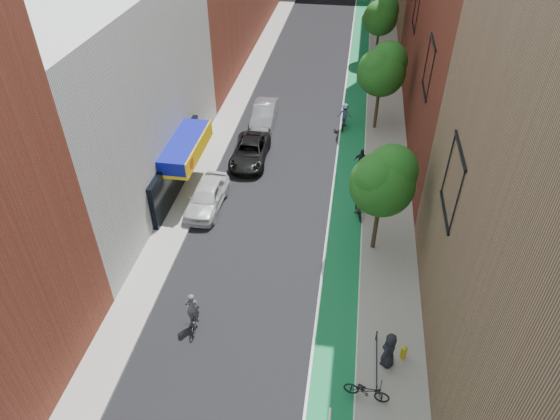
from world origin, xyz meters
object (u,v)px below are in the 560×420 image
at_px(cyclist_lane_near, 359,205).
at_px(cyclist_lane_mid, 361,167).
at_px(cyclist_lane_far, 344,118).
at_px(parked_car_silver, 264,114).
at_px(pedestrian, 389,350).
at_px(parked_car_white, 207,196).
at_px(cyclist_lead, 193,316).
at_px(parked_car_black, 250,152).
at_px(fire_hydrant, 404,352).

distance_m(cyclist_lane_near, cyclist_lane_mid, 4.27).
distance_m(cyclist_lane_mid, cyclist_lane_far, 6.73).
bearing_deg(parked_car_silver, pedestrian, -68.25).
distance_m(parked_car_white, cyclist_lane_mid, 10.40).
xyz_separation_m(parked_car_white, cyclist_lead, (1.85, -9.09, -0.09)).
distance_m(parked_car_black, pedestrian, 18.11).
height_order(parked_car_white, parked_car_black, parked_car_white).
bearing_deg(pedestrian, cyclist_lane_near, -146.79).
distance_m(parked_car_silver, cyclist_lane_mid, 10.06).
bearing_deg(fire_hydrant, cyclist_lane_mid, 99.02).
bearing_deg(cyclist_lead, parked_car_black, -100.11).
bearing_deg(cyclist_lane_near, parked_car_white, -10.91).
bearing_deg(cyclist_lane_near, parked_car_silver, -68.72).
bearing_deg(cyclist_lane_mid, parked_car_white, 33.48).
bearing_deg(parked_car_silver, parked_car_black, -91.90).
relative_size(parked_car_white, cyclist_lead, 2.26).
relative_size(cyclist_lead, cyclist_lane_mid, 1.01).
xyz_separation_m(cyclist_lane_near, fire_hydrant, (2.27, -10.03, -0.30)).
height_order(cyclist_lane_near, cyclist_lane_far, cyclist_lane_far).
distance_m(parked_car_white, cyclist_lane_near, 9.24).
xyz_separation_m(parked_car_black, cyclist_lead, (0.33, -14.78, 0.00)).
distance_m(parked_car_black, parked_car_silver, 5.61).
relative_size(parked_car_black, fire_hydrant, 6.90).
relative_size(parked_car_silver, cyclist_lane_mid, 2.31).
xyz_separation_m(parked_car_silver, cyclist_lead, (0.33, -20.39, -0.08)).
xyz_separation_m(parked_car_black, cyclist_lane_far, (6.25, 5.71, 0.21)).
height_order(cyclist_lead, fire_hydrant, cyclist_lead).
bearing_deg(fire_hydrant, parked_car_silver, 115.64).
height_order(parked_car_black, pedestrian, pedestrian).
relative_size(cyclist_lane_near, fire_hydrant, 2.66).
bearing_deg(fire_hydrant, parked_car_white, 140.48).
bearing_deg(parked_car_white, cyclist_lane_near, 5.25).
distance_m(parked_car_silver, fire_hydrant, 23.04).
bearing_deg(cyclist_lane_mid, cyclist_lane_near, 95.85).
relative_size(cyclist_lead, fire_hydrant, 2.81).
bearing_deg(fire_hydrant, cyclist_lead, 177.71).
bearing_deg(cyclist_lane_near, fire_hydrant, 88.38).
bearing_deg(fire_hydrant, pedestrian, -150.63).
distance_m(parked_car_silver, cyclist_lane_near, 13.21).
relative_size(parked_car_black, parked_car_silver, 1.07).
distance_m(cyclist_lane_far, fire_hydrant, 21.21).
relative_size(cyclist_lead, pedestrian, 1.12).
height_order(parked_car_silver, fire_hydrant, parked_car_silver).
bearing_deg(cyclist_lead, cyclist_lane_near, -138.76).
height_order(parked_car_white, cyclist_lane_near, cyclist_lane_near).
xyz_separation_m(cyclist_lead, cyclist_lane_far, (5.92, 20.49, 0.21)).
bearing_deg(parked_car_black, parked_car_silver, 88.35).
bearing_deg(parked_car_silver, fire_hydrant, -66.26).
relative_size(parked_car_white, fire_hydrant, 6.35).
relative_size(parked_car_black, cyclist_lane_near, 2.59).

